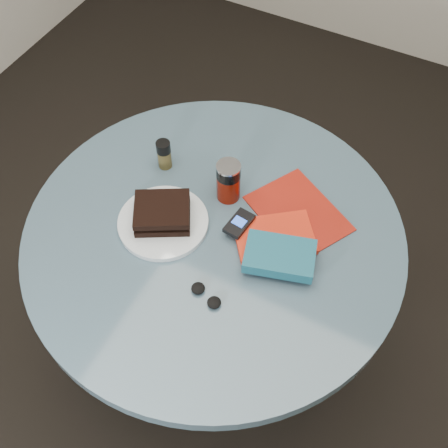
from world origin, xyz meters
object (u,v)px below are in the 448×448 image
at_px(pepper_grinder, 164,154).
at_px(mp3_player, 239,223).
at_px(soda_can, 228,181).
at_px(red_book, 274,237).
at_px(plate, 163,222).
at_px(novel, 280,256).
at_px(headphones, 206,295).
at_px(sandwich, 162,213).
at_px(magazine, 298,213).
at_px(table, 215,264).

relative_size(pepper_grinder, mp3_player, 1.02).
bearing_deg(soda_can, red_book, -23.35).
distance_m(soda_can, red_book, 0.19).
bearing_deg(mp3_player, plate, -157.77).
distance_m(novel, headphones, 0.20).
distance_m(sandwich, headphones, 0.26).
xyz_separation_m(plate, mp3_player, (0.19, 0.08, 0.02)).
bearing_deg(red_book, mp3_player, 151.87).
height_order(sandwich, headphones, sandwich).
relative_size(plate, sandwich, 1.31).
distance_m(sandwich, novel, 0.32).
relative_size(plate, magazine, 0.94).
relative_size(table, pepper_grinder, 10.89).
bearing_deg(magazine, mp3_player, -104.75).
relative_size(soda_can, headphones, 1.28).
distance_m(table, red_book, 0.24).
xyz_separation_m(soda_can, pepper_grinder, (-0.21, 0.02, -0.01)).
relative_size(novel, headphones, 1.81).
height_order(table, pepper_grinder, pepper_grinder).
bearing_deg(table, red_book, 17.73).
distance_m(pepper_grinder, magazine, 0.41).
bearing_deg(sandwich, magazine, 31.80).
xyz_separation_m(table, sandwich, (-0.13, -0.04, 0.20)).
height_order(plate, sandwich, sandwich).
height_order(pepper_grinder, magazine, pepper_grinder).
bearing_deg(plate, novel, 4.73).
bearing_deg(table, sandwich, -164.77).
bearing_deg(magazine, sandwich, -118.52).
distance_m(sandwich, soda_can, 0.19).
height_order(plate, mp3_player, mp3_player).
xyz_separation_m(soda_can, novel, (0.21, -0.14, -0.02)).
relative_size(sandwich, magazine, 0.72).
xyz_separation_m(mp3_player, headphones, (0.02, -0.22, -0.02)).
xyz_separation_m(soda_can, red_book, (0.17, -0.07, -0.05)).
xyz_separation_m(red_book, mp3_player, (-0.09, -0.01, 0.02)).
xyz_separation_m(soda_can, magazine, (0.19, 0.03, -0.06)).
bearing_deg(magazine, soda_can, -141.20).
distance_m(table, mp3_player, 0.20).
bearing_deg(mp3_player, red_book, 8.72).
relative_size(table, novel, 5.82).
height_order(table, plate, plate).
bearing_deg(sandwich, red_book, 16.57).
xyz_separation_m(red_book, headphones, (-0.08, -0.23, -0.00)).
xyz_separation_m(plate, sandwich, (-0.00, 0.01, 0.03)).
relative_size(plate, soda_can, 1.95).
distance_m(red_book, mp3_player, 0.10).
xyz_separation_m(magazine, headphones, (-0.10, -0.34, 0.01)).
bearing_deg(plate, table, 18.03).
height_order(soda_can, magazine, soda_can).
bearing_deg(sandwich, soda_can, 54.93).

